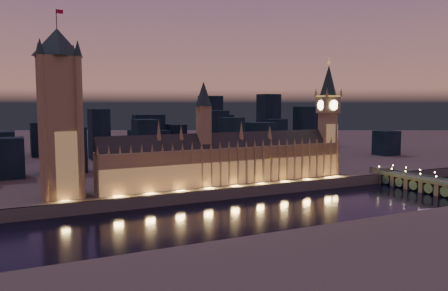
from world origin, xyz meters
name	(u,v)px	position (x,y,z in m)	size (l,w,h in m)	color
ground_plane	(254,212)	(0.00, 0.00, 0.00)	(2000.00, 2000.00, 0.00)	black
north_bank	(105,142)	(0.00, 520.00, 4.00)	(2000.00, 960.00, 8.00)	#484831
embankment_wall	(226,194)	(0.00, 41.00, 4.00)	(2000.00, 2.50, 8.00)	#515842
palace_of_westminster	(227,159)	(10.52, 61.74, 26.37)	(202.00, 24.67, 78.00)	#96794C
victoria_tower	(60,106)	(-110.00, 61.92, 68.29)	(31.68, 31.68, 121.48)	#96794C
elizabeth_tower	(328,110)	(108.00, 61.92, 64.06)	(18.00, 18.00, 100.90)	#96794C
westminster_bridge	(428,184)	(155.40, -3.45, 5.99)	(17.46, 113.00, 15.90)	#515842
river_boat	(434,214)	(95.40, -58.00, 1.56)	(38.93, 15.49, 4.50)	#515842
city_backdrop	(174,136)	(30.50, 245.55, 31.49)	(485.68, 215.63, 84.12)	black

